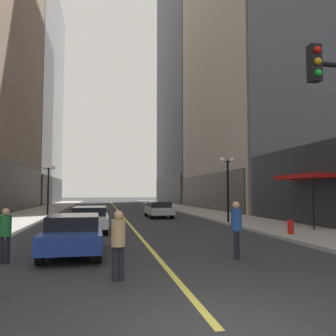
{
  "coord_description": "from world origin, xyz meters",
  "views": [
    {
      "loc": [
        -1.78,
        -5.11,
        2.1
      ],
      "look_at": [
        6.08,
        35.93,
        5.05
      ],
      "focal_mm": 36.71,
      "sensor_mm": 36.0,
      "label": 1
    }
  ],
  "objects": [
    {
      "name": "street_lamp_left_far",
      "position": [
        -6.4,
        26.14,
        3.26
      ],
      "size": [
        1.06,
        0.36,
        4.43
      ],
      "color": "black",
      "rests_on": "ground"
    },
    {
      "name": "car_white",
      "position": [
        -2.42,
        13.82,
        0.72
      ],
      "size": [
        1.93,
        4.39,
        1.32
      ],
      "color": "silver",
      "rests_on": "ground"
    },
    {
      "name": "fire_hydrant_right",
      "position": [
        6.9,
        9.72,
        0.4
      ],
      "size": [
        0.28,
        0.28,
        0.8
      ],
      "primitive_type": "cylinder",
      "color": "red",
      "rests_on": "ground"
    },
    {
      "name": "pedestrian_in_green_parka",
      "position": [
        -4.6,
        5.93,
        0.94
      ],
      "size": [
        0.42,
        0.42,
        1.62
      ],
      "color": "black",
      "rests_on": "ground"
    },
    {
      "name": "pedestrian_in_tan_trench",
      "position": [
        -1.39,
        3.3,
        0.97
      ],
      "size": [
        0.38,
        0.38,
        1.66
      ],
      "color": "black",
      "rests_on": "ground"
    },
    {
      "name": "car_blue",
      "position": [
        -2.73,
        7.03,
        0.72
      ],
      "size": [
        1.95,
        4.33,
        1.32
      ],
      "color": "navy",
      "rests_on": "ground"
    },
    {
      "name": "pedestrian_in_blue_hoodie",
      "position": [
        2.43,
        5.31,
        1.06
      ],
      "size": [
        0.48,
        0.48,
        1.81
      ],
      "color": "black",
      "rests_on": "ground"
    },
    {
      "name": "street_lamp_right_mid",
      "position": [
        6.4,
        16.51,
        3.26
      ],
      "size": [
        1.06,
        0.36,
        4.43
      ],
      "color": "black",
      "rests_on": "ground"
    },
    {
      "name": "car_silver",
      "position": [
        2.82,
        23.06,
        0.72
      ],
      "size": [
        1.94,
        4.47,
        1.32
      ],
      "color": "#B7B7BC",
      "rests_on": "ground"
    },
    {
      "name": "building_left_far",
      "position": [
        -16.72,
        60.0,
        19.85
      ],
      "size": [
        12.65,
        26.0,
        39.86
      ],
      "color": "gray",
      "rests_on": "ground"
    },
    {
      "name": "building_right_far",
      "position": [
        16.97,
        60.0,
        35.78
      ],
      "size": [
        13.13,
        26.0,
        71.72
      ],
      "color": "slate",
      "rests_on": "ground"
    },
    {
      "name": "sidewalk_right",
      "position": [
        8.25,
        35.0,
        0.07
      ],
      "size": [
        4.5,
        78.0,
        0.15
      ],
      "primitive_type": "cube",
      "color": "#9E9991",
      "rests_on": "ground"
    },
    {
      "name": "ground_plane",
      "position": [
        0.0,
        35.0,
        0.0
      ],
      "size": [
        200.0,
        200.0,
        0.0
      ],
      "primitive_type": "plane",
      "color": "#2D2D30"
    },
    {
      "name": "building_right_mid",
      "position": [
        18.35,
        34.5,
        17.6
      ],
      "size": [
        15.9,
        24.0,
        35.31
      ],
      "color": "#B7AD99",
      "rests_on": "ground"
    },
    {
      "name": "storefront_awning_right",
      "position": [
        9.69,
        12.92,
        2.98
      ],
      "size": [
        1.6,
        4.11,
        3.12
      ],
      "color": "#B21414",
      "rests_on": "ground"
    },
    {
      "name": "sidewalk_left",
      "position": [
        -8.25,
        35.0,
        0.07
      ],
      "size": [
        4.5,
        78.0,
        0.15
      ],
      "primitive_type": "cube",
      "color": "#9E9991",
      "rests_on": "ground"
    },
    {
      "name": "lane_centre_stripe",
      "position": [
        0.0,
        35.0,
        0.0
      ],
      "size": [
        0.16,
        70.0,
        0.01
      ],
      "primitive_type": "cube",
      "color": "#E5D64C",
      "rests_on": "ground"
    }
  ]
}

